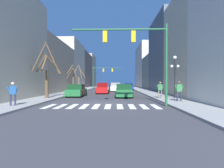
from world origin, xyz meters
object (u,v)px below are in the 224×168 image
(traffic_signal_far, at_px, (102,72))
(pedestrian_crossing_street, at_px, (13,92))
(car_parked_left_near, at_px, (116,87))
(car_driving_away_lane, at_px, (103,88))
(traffic_signal_near, at_px, (138,46))
(car_at_intersection, at_px, (106,86))
(car_parked_left_mid, at_px, (77,91))
(pedestrian_waiting_at_curb, at_px, (160,88))
(street_lamp_right_corner, at_px, (175,68))
(street_tree_right_mid, at_px, (46,73))
(pedestrian_near_right_corner, at_px, (179,89))
(car_parked_right_far, at_px, (123,91))
(car_parked_right_mid, at_px, (129,87))
(street_tree_right_near, at_px, (80,78))
(street_tree_left_mid, at_px, (72,79))

(traffic_signal_far, relative_size, pedestrian_crossing_street, 4.54)
(car_parked_left_near, xyz_separation_m, car_driving_away_lane, (-2.00, -6.42, 0.01))
(pedestrian_crossing_street, bearing_deg, car_parked_left_near, 38.19)
(traffic_signal_near, xyz_separation_m, car_at_intersection, (-4.19, 30.71, -3.81))
(traffic_signal_near, relative_size, car_parked_left_mid, 1.65)
(pedestrian_waiting_at_curb, bearing_deg, car_at_intersection, 115.90)
(street_lamp_right_corner, bearing_deg, street_tree_right_mid, 179.45)
(pedestrian_near_right_corner, bearing_deg, car_parked_right_far, -40.74)
(car_parked_right_far, height_order, car_parked_right_mid, car_parked_right_far)
(car_parked_left_near, relative_size, car_driving_away_lane, 1.03)
(car_at_intersection, height_order, car_parked_right_far, car_parked_right_far)
(traffic_signal_far, distance_m, street_tree_right_near, 10.77)
(car_parked_left_near, height_order, pedestrian_waiting_at_curb, pedestrian_waiting_at_curb)
(car_driving_away_lane, bearing_deg, pedestrian_waiting_at_curb, 35.62)
(car_at_intersection, distance_m, street_tree_right_mid, 26.19)
(car_parked_left_near, height_order, street_tree_right_mid, street_tree_right_mid)
(pedestrian_crossing_street, distance_m, street_tree_right_near, 22.67)
(car_parked_left_mid, distance_m, car_at_intersection, 22.10)
(street_tree_left_mid, bearing_deg, car_driving_away_lane, -38.59)
(traffic_signal_near, xyz_separation_m, traffic_signal_far, (-5.27, 31.70, -0.28))
(car_parked_right_mid, bearing_deg, street_tree_right_near, 116.94)
(car_parked_left_near, distance_m, pedestrian_waiting_at_curb, 16.53)
(car_parked_right_far, relative_size, street_tree_right_near, 0.89)
(car_parked_right_far, distance_m, pedestrian_near_right_corner, 7.54)
(car_parked_right_mid, height_order, street_tree_right_near, street_tree_right_near)
(traffic_signal_far, xyz_separation_m, pedestrian_waiting_at_curb, (8.22, -26.53, -3.10))
(pedestrian_waiting_at_curb, bearing_deg, street_tree_right_near, 136.13)
(traffic_signal_far, height_order, car_parked_right_mid, traffic_signal_far)
(street_lamp_right_corner, relative_size, car_at_intersection, 0.92)
(traffic_signal_near, relative_size, street_lamp_right_corner, 1.64)
(street_tree_right_mid, bearing_deg, car_parked_right_far, 20.20)
(car_parked_left_near, distance_m, car_parked_left_mid, 13.20)
(car_parked_right_mid, xyz_separation_m, pedestrian_near_right_corner, (2.64, -24.74, 0.47))
(car_parked_right_mid, distance_m, street_tree_right_mid, 24.26)
(car_parked_left_near, relative_size, car_parked_right_far, 1.05)
(traffic_signal_far, relative_size, car_parked_right_far, 1.68)
(traffic_signal_far, distance_m, pedestrian_waiting_at_curb, 27.95)
(pedestrian_near_right_corner, bearing_deg, car_parked_left_near, -62.18)
(car_parked_left_mid, xyz_separation_m, street_tree_left_mid, (-3.35, 10.83, 1.68))
(car_parked_left_near, relative_size, car_parked_right_mid, 1.06)
(car_at_intersection, distance_m, car_parked_right_far, 22.85)
(street_tree_right_mid, bearing_deg, pedestrian_crossing_street, -90.56)
(street_tree_left_mid, bearing_deg, car_parked_right_mid, 33.14)
(pedestrian_crossing_street, height_order, street_tree_right_mid, street_tree_right_mid)
(car_driving_away_lane, height_order, pedestrian_near_right_corner, pedestrian_near_right_corner)
(pedestrian_waiting_at_curb, height_order, pedestrian_near_right_corner, pedestrian_near_right_corner)
(street_tree_right_mid, bearing_deg, street_lamp_right_corner, -0.55)
(traffic_signal_far, xyz_separation_m, car_driving_away_lane, (1.48, -17.13, -3.47))
(street_tree_right_near, bearing_deg, traffic_signal_far, 69.42)
(street_lamp_right_corner, height_order, pedestrian_waiting_at_curb, street_lamp_right_corner)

